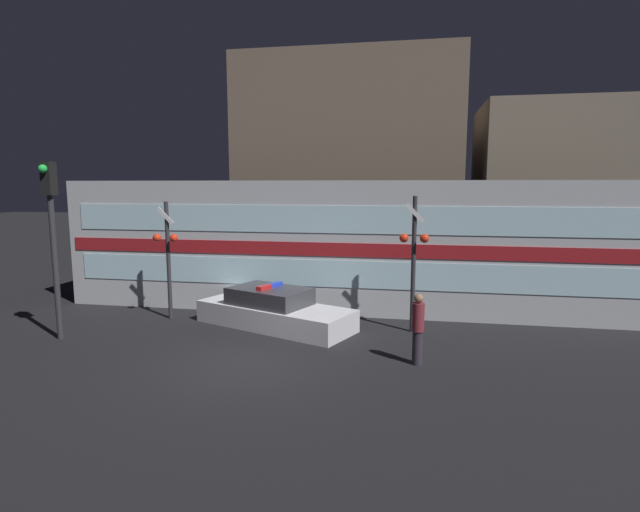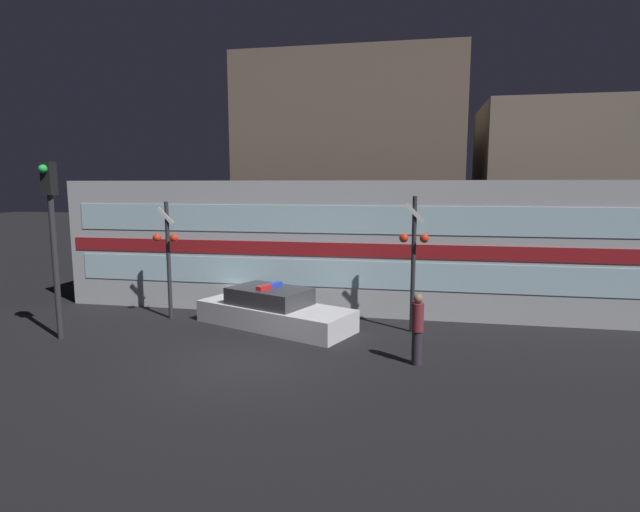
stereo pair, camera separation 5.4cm
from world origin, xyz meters
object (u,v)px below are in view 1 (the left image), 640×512
pedestrian (418,328)px  traffic_light_corner (52,225)px  police_car (274,311)px  crossing_signal_near (414,255)px  train (359,245)px

pedestrian → traffic_light_corner: 10.19m
police_car → crossing_signal_near: size_ratio=1.31×
crossing_signal_near → train: bearing=123.8°
police_car → pedestrian: size_ratio=3.01×
police_car → crossing_signal_near: crossing_signal_near is taller
train → police_car: (-2.29, -2.98, -1.75)m
crossing_signal_near → police_car: bearing=-177.9°
train → police_car: train is taller
train → police_car: bearing=-127.6°
traffic_light_corner → crossing_signal_near: bearing=14.3°
police_car → pedestrian: 5.04m
train → pedestrian: bearing=-69.9°
police_car → crossing_signal_near: bearing=24.5°
train → pedestrian: 6.05m
police_car → crossing_signal_near: 4.57m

